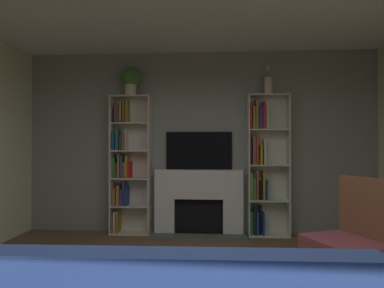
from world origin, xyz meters
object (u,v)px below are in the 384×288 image
(bookshelf_left, at_px, (127,164))
(bookshelf_right, at_px, (263,164))
(armchair, at_px, (354,235))
(potted_plant, at_px, (131,79))
(vase_with_flowers, at_px, (268,85))
(fireplace, at_px, (199,201))
(tv, at_px, (199,150))

(bookshelf_left, height_order, bookshelf_right, same)
(armchair, bearing_deg, bookshelf_left, 142.20)
(potted_plant, relative_size, vase_with_flowers, 1.01)
(fireplace, relative_size, tv, 1.42)
(bookshelf_right, bearing_deg, fireplace, -179.77)
(fireplace, height_order, bookshelf_left, bookshelf_left)
(tv, distance_m, bookshelf_right, 1.02)
(fireplace, relative_size, potted_plant, 3.26)
(potted_plant, distance_m, vase_with_flowers, 2.14)
(bookshelf_left, bearing_deg, tv, 3.43)
(tv, bearing_deg, bookshelf_left, -176.57)
(potted_plant, bearing_deg, vase_with_flowers, 0.04)
(bookshelf_left, xyz_separation_m, potted_plant, (0.07, -0.05, 1.33))
(bookshelf_left, relative_size, vase_with_flowers, 4.85)
(fireplace, bearing_deg, bookshelf_right, 0.23)
(fireplace, bearing_deg, vase_with_flowers, -2.52)
(vase_with_flowers, bearing_deg, tv, 173.67)
(fireplace, xyz_separation_m, vase_with_flowers, (1.07, -0.05, 1.79))
(fireplace, relative_size, vase_with_flowers, 3.29)
(bookshelf_right, bearing_deg, potted_plant, -178.54)
(tv, xyz_separation_m, bookshelf_right, (0.99, -0.07, -0.21))
(vase_with_flowers, xyz_separation_m, armchair, (0.45, -2.01, -1.76))
(fireplace, distance_m, potted_plant, 2.19)
(bookshelf_right, relative_size, armchair, 2.01)
(bookshelf_left, xyz_separation_m, vase_with_flowers, (2.21, -0.05, 1.22))
(fireplace, distance_m, armchair, 2.56)
(fireplace, xyz_separation_m, armchair, (1.52, -2.06, 0.03))
(fireplace, distance_m, tv, 0.79)
(bookshelf_left, relative_size, armchair, 2.01)
(vase_with_flowers, bearing_deg, bookshelf_left, 178.70)
(tv, height_order, bookshelf_right, bookshelf_right)
(bookshelf_left, bearing_deg, bookshelf_right, 0.02)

